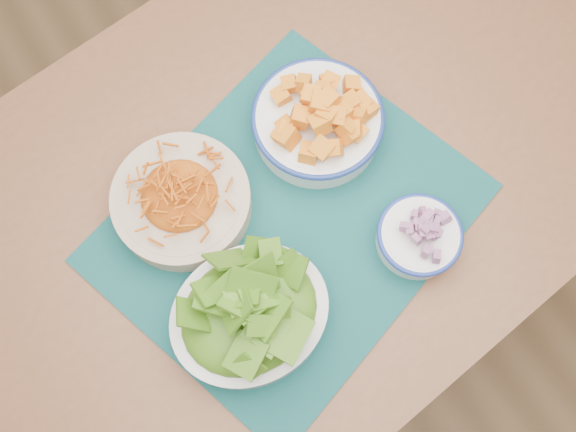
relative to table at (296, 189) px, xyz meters
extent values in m
plane|color=#9E764C|center=(0.13, -0.10, -0.65)|extent=(4.00, 4.00, 0.00)
cube|color=brown|center=(0.00, 0.00, 0.08)|extent=(1.24, 0.90, 0.04)
cylinder|color=brown|center=(0.55, -0.26, -0.29)|extent=(0.06, 0.06, 0.71)
cylinder|color=brown|center=(-0.55, 0.26, -0.29)|extent=(0.06, 0.06, 0.71)
cylinder|color=brown|center=(0.47, 0.38, -0.29)|extent=(0.06, 0.06, 0.71)
cube|color=#0A3334|center=(-0.06, -0.07, 0.11)|extent=(0.62, 0.55, 0.00)
cylinder|color=beige|center=(-0.18, 0.03, 0.13)|extent=(0.25, 0.25, 0.05)
ellipsoid|color=orange|center=(-0.18, 0.03, 0.17)|extent=(0.18, 0.18, 0.03)
cylinder|color=white|center=(0.06, 0.03, 0.13)|extent=(0.24, 0.24, 0.05)
torus|color=navy|center=(0.06, 0.03, 0.15)|extent=(0.20, 0.20, 0.01)
ellipsoid|color=orange|center=(0.06, 0.03, 0.18)|extent=(0.17, 0.17, 0.05)
ellipsoid|color=#2E640E|center=(-0.18, -0.16, 0.19)|extent=(0.20, 0.17, 0.06)
cylinder|color=white|center=(0.08, -0.19, 0.13)|extent=(0.15, 0.15, 0.04)
torus|color=#203897|center=(0.08, -0.19, 0.14)|extent=(0.12, 0.12, 0.01)
ellipsoid|color=#6E0F4B|center=(0.08, -0.19, 0.16)|extent=(0.10, 0.10, 0.02)
camera|label=1|loc=(-0.20, -0.30, 1.02)|focal=40.00mm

